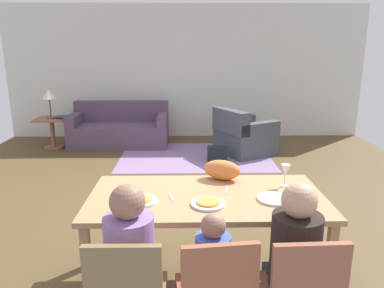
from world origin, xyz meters
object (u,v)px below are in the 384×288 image
at_px(dining_table, 207,204).
at_px(wine_glass, 285,171).
at_px(couch, 120,129).
at_px(armchair, 243,136).
at_px(cat, 222,170).
at_px(handbag, 217,154).
at_px(plate_near_man, 140,201).
at_px(plate_near_child, 208,204).
at_px(book_lower, 63,117).
at_px(table_lamp, 49,95).
at_px(book_upper, 62,116).
at_px(person_woman, 291,272).
at_px(plate_near_woman, 274,199).
at_px(person_child, 211,284).
at_px(person_man, 132,273).
at_px(side_table, 52,129).

bearing_deg(dining_table, wine_glass, 15.52).
relative_size(couch, armchair, 1.60).
height_order(cat, armchair, cat).
bearing_deg(handbag, armchair, 43.33).
xyz_separation_m(plate_near_man, couch, (-0.94, 4.53, -0.47)).
distance_m(plate_near_child, book_lower, 4.98).
height_order(couch, handbag, couch).
distance_m(table_lamp, book_upper, 0.44).
xyz_separation_m(person_woman, handbag, (-0.13, 3.89, -0.38)).
xyz_separation_m(dining_table, plate_near_child, (-0.00, -0.18, 0.08)).
distance_m(plate_near_child, plate_near_woman, 0.50).
bearing_deg(plate_near_man, armchair, 70.48).
xyz_separation_m(plate_near_man, person_child, (0.49, -0.52, -0.34)).
height_order(plate_near_woman, wine_glass, wine_glass).
distance_m(book_upper, handbag, 2.98).
bearing_deg(table_lamp, book_upper, -8.98).
relative_size(person_man, couch, 0.60).
distance_m(couch, book_lower, 1.07).
height_order(plate_near_woman, table_lamp, table_lamp).
height_order(plate_near_man, handbag, plate_near_man).
height_order(couch, book_lower, couch).
distance_m(person_child, book_upper, 5.35).
bearing_deg(table_lamp, handbag, -16.58).
xyz_separation_m(side_table, table_lamp, (-0.00, 0.00, 0.63)).
bearing_deg(armchair, wine_glass, -93.57).
bearing_deg(handbag, person_woman, -88.13).
distance_m(plate_near_child, book_upper, 4.95).
distance_m(plate_near_woman, wine_glass, 0.34).
distance_m(person_woman, book_upper, 5.59).
relative_size(wine_glass, armchair, 0.16).
distance_m(dining_table, table_lamp, 4.94).
bearing_deg(person_woman, dining_table, 127.86).
bearing_deg(plate_near_man, book_lower, 114.40).
relative_size(book_upper, handbag, 0.69).
bearing_deg(armchair, plate_near_woman, -95.58).
xyz_separation_m(person_child, table_lamp, (-2.65, 4.79, 0.58)).
bearing_deg(plate_near_woman, book_upper, 124.84).
bearing_deg(couch, plate_near_woman, -66.84).
bearing_deg(book_lower, person_woman, -58.57).
distance_m(plate_near_man, book_lower, 4.70).
bearing_deg(plate_near_man, book_upper, 114.67).
bearing_deg(handbag, plate_near_child, -96.09).
height_order(plate_near_child, book_upper, plate_near_child).
height_order(dining_table, person_man, person_man).
distance_m(plate_near_man, armchair, 4.11).
bearing_deg(person_woman, person_child, -179.39).
height_order(person_woman, armchair, person_woman).
bearing_deg(table_lamp, person_child, -61.04).
distance_m(table_lamp, book_lower, 0.47).
distance_m(person_child, cat, 1.08).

